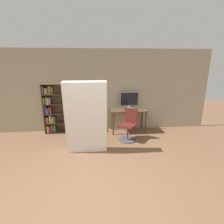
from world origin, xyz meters
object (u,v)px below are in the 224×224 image
at_px(monitor, 129,100).
at_px(mattress_near, 86,118).
at_px(bookshelf, 53,110).
at_px(office_chair, 129,127).

distance_m(monitor, mattress_near, 1.97).
bearing_deg(mattress_near, bookshelf, 128.18).
distance_m(office_chair, mattress_near, 1.46).
height_order(office_chair, mattress_near, mattress_near).
height_order(monitor, office_chair, monitor).
height_order(monitor, bookshelf, bookshelf).
height_order(monitor, mattress_near, mattress_near).
bearing_deg(bookshelf, monitor, -0.70).
height_order(bookshelf, mattress_near, mattress_near).
xyz_separation_m(office_chair, mattress_near, (-1.20, -0.64, 0.54)).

